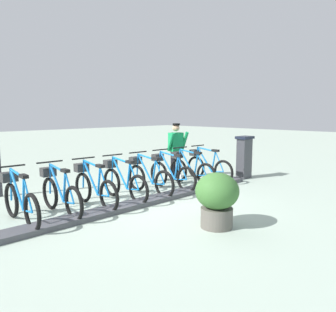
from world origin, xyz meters
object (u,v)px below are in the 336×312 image
Objects in this scene: bike_docked_7 at (19,200)px; planter_bush at (217,197)px; bike_docked_3 at (148,177)px; bike_docked_0 at (207,166)px; bike_docked_2 at (170,173)px; bike_docked_6 at (59,193)px; bike_docked_5 at (93,187)px; bike_docked_4 at (123,181)px; worker_near_rack at (176,148)px; payment_kiosk at (244,156)px; bike_docked_1 at (190,169)px.

planter_bush is at bearing -138.11° from bike_docked_7.
bike_docked_3 and bike_docked_7 have the same top height.
bike_docked_2 is (0.00, 1.54, 0.00)m from bike_docked_0.
bike_docked_6 is 3.08m from planter_bush.
bike_docked_2 is at bearing -90.00° from bike_docked_5.
worker_near_rack is (0.92, -2.71, 0.48)m from bike_docked_4.
worker_near_rack reaches higher than payment_kiosk.
payment_kiosk reaches higher than bike_docked_2.
bike_docked_3 is 1.00× the size of bike_docked_4.
bike_docked_3 is 0.77m from bike_docked_4.
bike_docked_7 is 1.04× the size of worker_near_rack.
payment_kiosk reaches higher than planter_bush.
worker_near_rack reaches higher than bike_docked_4.
bike_docked_0 is 1.00× the size of bike_docked_5.
payment_kiosk is 0.74× the size of bike_docked_4.
bike_docked_1 is 1.12m from worker_near_rack.
worker_near_rack is (0.92, -3.48, 0.48)m from bike_docked_5.
bike_docked_7 is 5.13m from worker_near_rack.
planter_bush is (-2.64, -0.82, 0.11)m from bike_docked_5.
bike_docked_5 is at bearing -90.00° from bike_docked_6.
bike_docked_0 is at bearing -158.39° from worker_near_rack.
bike_docked_0 and bike_docked_5 have the same top height.
bike_docked_2 is at bearing -90.00° from bike_docked_7.
worker_near_rack is (0.92, -4.25, 0.48)m from bike_docked_6.
bike_docked_6 is at bearing 90.00° from bike_docked_3.
bike_docked_3 is 1.77× the size of planter_bush.
payment_kiosk is at bearing -136.52° from worker_near_rack.
bike_docked_0 is 1.00× the size of bike_docked_1.
bike_docked_4 is 1.77× the size of planter_bush.
bike_docked_0 reaches higher than planter_bush.
planter_bush is (-2.64, 1.48, 0.11)m from bike_docked_2.
worker_near_rack is (0.92, -0.40, 0.48)m from bike_docked_1.
planter_bush is at bearing 131.09° from bike_docked_0.
bike_docked_5 and bike_docked_7 have the same top height.
bike_docked_7 is at bearing 84.92° from payment_kiosk.
payment_kiosk reaches higher than bike_docked_7.
bike_docked_0 is 1.77× the size of planter_bush.
bike_docked_0 is at bearing -48.91° from planter_bush.
bike_docked_2 is (0.57, 2.59, -0.24)m from payment_kiosk.
bike_docked_7 is at bearing 90.00° from bike_docked_6.
bike_docked_1 is (0.57, 1.82, -0.24)m from payment_kiosk.
payment_kiosk reaches higher than bike_docked_0.
bike_docked_5 is at bearing 90.00° from bike_docked_0.
bike_docked_1 is 3.85m from bike_docked_6.
bike_docked_1 is 4.62m from bike_docked_7.
bike_docked_6 is 1.00× the size of bike_docked_7.
bike_docked_5 is (0.00, 1.54, 0.00)m from bike_docked_3.
bike_docked_0 is 4.01m from planter_bush.
payment_kiosk is 3.42m from bike_docked_3.
bike_docked_6 is 1.77× the size of planter_bush.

